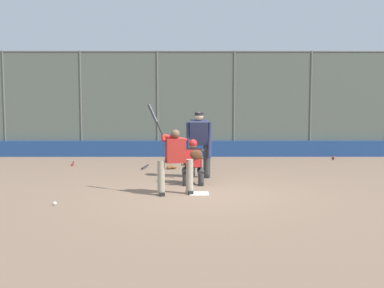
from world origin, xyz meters
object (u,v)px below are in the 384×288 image
at_px(catcher_behind_plate, 193,161).
at_px(spare_bat_near_backstop, 202,158).
at_px(spare_bat_by_padding, 334,157).
at_px(spare_bat_first_base_side, 73,164).
at_px(batter_at_plate, 175,159).
at_px(spare_bat_third_base_side, 144,167).
at_px(baseball_loose, 55,203).
at_px(umpire_home, 199,142).
at_px(fielding_glove_on_dirt, 171,167).

height_order(catcher_behind_plate, spare_bat_near_backstop, catcher_behind_plate).
relative_size(catcher_behind_plate, spare_bat_by_padding, 1.30).
relative_size(spare_bat_near_backstop, spare_bat_first_base_side, 0.95).
distance_m(batter_at_plate, spare_bat_third_base_side, 4.40).
relative_size(catcher_behind_plate, baseball_loose, 15.48).
height_order(umpire_home, spare_bat_near_backstop, umpire_home).
bearing_deg(umpire_home, spare_bat_first_base_side, -30.37).
bearing_deg(catcher_behind_plate, spare_bat_near_backstop, -95.64).
bearing_deg(spare_bat_first_base_side, spare_bat_by_padding, 88.18).
relative_size(umpire_home, fielding_glove_on_dirt, 5.59).
xyz_separation_m(spare_bat_near_backstop, fielding_glove_on_dirt, (1.05, 2.68, 0.02)).
bearing_deg(spare_bat_third_base_side, catcher_behind_plate, 34.68).
distance_m(spare_bat_third_base_side, baseball_loose, 5.41).
xyz_separation_m(catcher_behind_plate, umpire_home, (-0.17, -1.02, 0.39)).
xyz_separation_m(umpire_home, spare_bat_by_padding, (-5.16, -4.49, -0.95)).
height_order(catcher_behind_plate, baseball_loose, catcher_behind_plate).
bearing_deg(umpire_home, catcher_behind_plate, 82.51).
relative_size(batter_at_plate, spare_bat_first_base_side, 2.39).
bearing_deg(spare_bat_third_base_side, spare_bat_first_base_side, -101.45).
relative_size(spare_bat_near_backstop, spare_bat_by_padding, 0.92).
xyz_separation_m(batter_at_plate, fielding_glove_on_dirt, (0.26, -4.04, -0.74)).
bearing_deg(spare_bat_by_padding, baseball_loose, 152.07).
bearing_deg(spare_bat_first_base_side, baseball_loose, -1.34).
height_order(spare_bat_near_backstop, spare_bat_third_base_side, same).
relative_size(catcher_behind_plate, spare_bat_first_base_side, 1.34).
xyz_separation_m(spare_bat_first_base_side, baseball_loose, (-1.23, 6.07, 0.00)).
distance_m(batter_at_plate, spare_bat_near_backstop, 6.81).
relative_size(umpire_home, spare_bat_first_base_side, 2.13).
bearing_deg(baseball_loose, umpire_home, -131.27).
bearing_deg(batter_at_plate, catcher_behind_plate, -123.40).
relative_size(batter_at_plate, fielding_glove_on_dirt, 6.26).
bearing_deg(spare_bat_first_base_side, spare_bat_near_backstop, 98.53).
height_order(spare_bat_first_base_side, fielding_glove_on_dirt, fielding_glove_on_dirt).
xyz_separation_m(batter_at_plate, spare_bat_third_base_side, (1.12, -4.19, -0.77)).
relative_size(batter_at_plate, umpire_home, 1.12).
height_order(spare_bat_third_base_side, fielding_glove_on_dirt, fielding_glove_on_dirt).
xyz_separation_m(batter_at_plate, spare_bat_first_base_side, (3.62, -5.00, -0.77)).
relative_size(batter_at_plate, catcher_behind_plate, 1.78).
bearing_deg(spare_bat_by_padding, fielding_glove_on_dirt, 132.79).
xyz_separation_m(catcher_behind_plate, fielding_glove_on_dirt, (0.67, -2.73, -0.54)).
bearing_deg(spare_bat_first_base_side, spare_bat_third_base_side, 59.19).
xyz_separation_m(spare_bat_by_padding, spare_bat_third_base_side, (6.87, 2.63, 0.00)).
height_order(catcher_behind_plate, spare_bat_by_padding, catcher_behind_plate).
relative_size(catcher_behind_plate, spare_bat_third_base_side, 1.27).
height_order(fielding_glove_on_dirt, baseball_loose, fielding_glove_on_dirt).
bearing_deg(spare_bat_by_padding, batter_at_plate, 157.84).
xyz_separation_m(spare_bat_near_backstop, spare_bat_by_padding, (-4.95, -0.09, -0.00)).
bearing_deg(spare_bat_near_backstop, batter_at_plate, 145.21).
bearing_deg(spare_bat_third_base_side, spare_bat_by_padding, 117.50).
bearing_deg(baseball_loose, catcher_behind_plate, -139.76).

